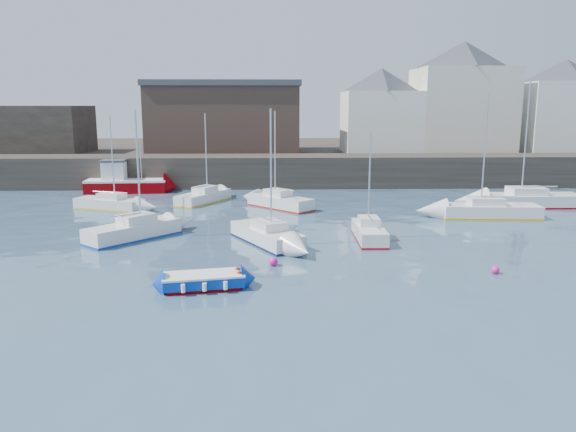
{
  "coord_description": "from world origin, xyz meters",
  "views": [
    {
      "loc": [
        -1.0,
        -20.01,
        7.82
      ],
      "look_at": [
        0.0,
        12.0,
        1.5
      ],
      "focal_mm": 35.0,
      "sensor_mm": 36.0,
      "label": 1
    }
  ],
  "objects_px": {
    "sailboat_f": "(280,201)",
    "buoy_mid": "(495,274)",
    "sailboat_b": "(267,235)",
    "sailboat_c": "(369,232)",
    "sailboat_a": "(133,230)",
    "buoy_near": "(273,266)",
    "sailboat_g": "(530,200)",
    "buoy_far": "(278,224)",
    "blue_dinghy": "(203,280)",
    "sailboat_d": "(490,210)",
    "sailboat_h": "(204,197)",
    "sailboat_e": "(110,203)",
    "fishing_boat": "(124,182)"
  },
  "relations": [
    {
      "from": "sailboat_d",
      "to": "sailboat_h",
      "type": "relative_size",
      "value": 1.2
    },
    {
      "from": "sailboat_b",
      "to": "sailboat_g",
      "type": "relative_size",
      "value": 0.77
    },
    {
      "from": "sailboat_a",
      "to": "sailboat_e",
      "type": "bearing_deg",
      "value": 112.83
    },
    {
      "from": "fishing_boat",
      "to": "sailboat_b",
      "type": "height_order",
      "value": "sailboat_b"
    },
    {
      "from": "sailboat_c",
      "to": "sailboat_g",
      "type": "xyz_separation_m",
      "value": [
        14.54,
        10.58,
        0.08
      ]
    },
    {
      "from": "sailboat_g",
      "to": "sailboat_f",
      "type": "bearing_deg",
      "value": 179.77
    },
    {
      "from": "sailboat_g",
      "to": "buoy_far",
      "type": "distance_m",
      "value": 20.72
    },
    {
      "from": "sailboat_g",
      "to": "buoy_mid",
      "type": "distance_m",
      "value": 20.09
    },
    {
      "from": "sailboat_a",
      "to": "sailboat_f",
      "type": "height_order",
      "value": "sailboat_a"
    },
    {
      "from": "buoy_far",
      "to": "blue_dinghy",
      "type": "bearing_deg",
      "value": -104.24
    },
    {
      "from": "sailboat_c",
      "to": "sailboat_h",
      "type": "distance_m",
      "value": 17.64
    },
    {
      "from": "sailboat_c",
      "to": "buoy_far",
      "type": "distance_m",
      "value": 7.16
    },
    {
      "from": "blue_dinghy",
      "to": "sailboat_d",
      "type": "distance_m",
      "value": 23.91
    },
    {
      "from": "buoy_mid",
      "to": "sailboat_b",
      "type": "bearing_deg",
      "value": 149.68
    },
    {
      "from": "buoy_near",
      "to": "blue_dinghy",
      "type": "bearing_deg",
      "value": -131.42
    },
    {
      "from": "blue_dinghy",
      "to": "buoy_mid",
      "type": "relative_size",
      "value": 9.59
    },
    {
      "from": "sailboat_b",
      "to": "sailboat_c",
      "type": "height_order",
      "value": "sailboat_b"
    },
    {
      "from": "fishing_boat",
      "to": "buoy_mid",
      "type": "relative_size",
      "value": 18.96
    },
    {
      "from": "buoy_mid",
      "to": "sailboat_c",
      "type": "bearing_deg",
      "value": 124.48
    },
    {
      "from": "buoy_far",
      "to": "sailboat_d",
      "type": "bearing_deg",
      "value": 6.32
    },
    {
      "from": "blue_dinghy",
      "to": "sailboat_f",
      "type": "xyz_separation_m",
      "value": [
        3.67,
        19.43,
        0.15
      ]
    },
    {
      "from": "blue_dinghy",
      "to": "sailboat_e",
      "type": "relative_size",
      "value": 0.53
    },
    {
      "from": "fishing_boat",
      "to": "sailboat_a",
      "type": "xyz_separation_m",
      "value": [
        5.26,
        -18.66,
        -0.39
      ]
    },
    {
      "from": "sailboat_a",
      "to": "buoy_near",
      "type": "distance_m",
      "value": 10.22
    },
    {
      "from": "sailboat_g",
      "to": "sailboat_b",
      "type": "bearing_deg",
      "value": -151.43
    },
    {
      "from": "sailboat_e",
      "to": "sailboat_h",
      "type": "height_order",
      "value": "sailboat_h"
    },
    {
      "from": "sailboat_e",
      "to": "buoy_far",
      "type": "relative_size",
      "value": 16.8
    },
    {
      "from": "sailboat_d",
      "to": "fishing_boat",
      "type": "bearing_deg",
      "value": 155.98
    },
    {
      "from": "fishing_boat",
      "to": "sailboat_b",
      "type": "distance_m",
      "value": 23.93
    },
    {
      "from": "sailboat_b",
      "to": "sailboat_d",
      "type": "relative_size",
      "value": 0.88
    },
    {
      "from": "sailboat_d",
      "to": "sailboat_e",
      "type": "xyz_separation_m",
      "value": [
        -27.89,
        4.2,
        -0.07
      ]
    },
    {
      "from": "blue_dinghy",
      "to": "sailboat_f",
      "type": "relative_size",
      "value": 0.5
    },
    {
      "from": "blue_dinghy",
      "to": "sailboat_b",
      "type": "xyz_separation_m",
      "value": [
        2.72,
        8.14,
        0.13
      ]
    },
    {
      "from": "sailboat_c",
      "to": "buoy_far",
      "type": "bearing_deg",
      "value": 138.39
    },
    {
      "from": "sailboat_c",
      "to": "buoy_far",
      "type": "height_order",
      "value": "sailboat_c"
    },
    {
      "from": "buoy_near",
      "to": "buoy_far",
      "type": "xyz_separation_m",
      "value": [
        0.36,
        10.04,
        0.0
      ]
    },
    {
      "from": "sailboat_f",
      "to": "buoy_near",
      "type": "relative_size",
      "value": 16.27
    },
    {
      "from": "sailboat_h",
      "to": "fishing_boat",
      "type": "bearing_deg",
      "value": 143.79
    },
    {
      "from": "sailboat_d",
      "to": "sailboat_c",
      "type": "bearing_deg",
      "value": -146.56
    },
    {
      "from": "sailboat_g",
      "to": "sailboat_c",
      "type": "bearing_deg",
      "value": -143.96
    },
    {
      "from": "sailboat_c",
      "to": "sailboat_a",
      "type": "bearing_deg",
      "value": 177.31
    },
    {
      "from": "fishing_boat",
      "to": "buoy_far",
      "type": "bearing_deg",
      "value": -46.32
    },
    {
      "from": "sailboat_f",
      "to": "buoy_mid",
      "type": "height_order",
      "value": "sailboat_f"
    },
    {
      "from": "buoy_mid",
      "to": "buoy_far",
      "type": "relative_size",
      "value": 0.93
    },
    {
      "from": "sailboat_e",
      "to": "buoy_near",
      "type": "bearing_deg",
      "value": -51.87
    },
    {
      "from": "sailboat_c",
      "to": "buoy_mid",
      "type": "bearing_deg",
      "value": -55.52
    },
    {
      "from": "sailboat_f",
      "to": "sailboat_g",
      "type": "bearing_deg",
      "value": -0.23
    },
    {
      "from": "blue_dinghy",
      "to": "sailboat_d",
      "type": "bearing_deg",
      "value": 39.41
    },
    {
      "from": "sailboat_c",
      "to": "buoy_near",
      "type": "height_order",
      "value": "sailboat_c"
    },
    {
      "from": "sailboat_c",
      "to": "buoy_far",
      "type": "xyz_separation_m",
      "value": [
        -5.34,
        4.74,
        -0.48
      ]
    }
  ]
}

